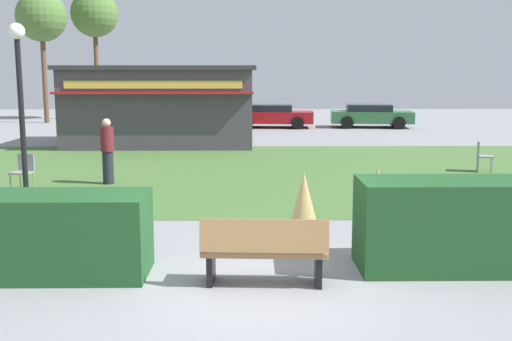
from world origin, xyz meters
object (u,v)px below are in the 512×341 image
Objects in this scene: parked_car_west_slot at (168,115)px; parked_car_east_slot at (371,115)px; park_bench at (264,251)px; cafe_chair_west at (482,154)px; trash_bin at (486,243)px; cafe_chair_east at (24,169)px; tree_left_bg at (94,15)px; person_strolling at (107,151)px; lamppost_mid at (20,90)px; parked_car_center_slot at (272,115)px; tree_right_bg at (41,17)px; food_kiosk at (162,105)px.

parked_car_west_slot is 0.97× the size of parked_car_east_slot.
cafe_chair_west is (6.55, 9.43, 0.05)m from park_bench.
trash_bin is 0.19× the size of parked_car_east_slot.
cafe_chair_east is 23.79m from tree_left_bg.
parked_car_west_slot is at bearing 139.00° from person_strolling.
parked_car_center_slot is (6.25, 18.18, -1.83)m from lamppost_mid.
tree_left_bg is at bearing 128.35° from cafe_chair_west.
parked_car_west_slot is (-0.54, 16.16, -0.22)m from person_strolling.
person_strolling is at bearing -170.15° from cafe_chair_west.
park_bench is 11.48m from cafe_chair_west.
lamppost_mid is at bearing -73.08° from tree_right_bg.
trash_bin is 0.94× the size of cafe_chair_east.
parked_car_west_slot is at bearing -23.79° from tree_right_bg.
cafe_chair_east is 0.21× the size of parked_car_west_slot.
tree_left_bg is at bearing 107.62° from park_bench.
tree_right_bg reaches higher than park_bench.
cafe_chair_east is at bearing 111.55° from lamppost_mid.
trash_bin is 0.94× the size of cafe_chair_west.
lamppost_mid reaches higher than food_kiosk.
trash_bin is 9.99m from person_strolling.
food_kiosk is at bearing 135.86° from person_strolling.
tree_left_bg is at bearing 151.00° from parked_car_center_slot.
park_bench is at bearing -16.28° from person_strolling.
tree_left_bg is (-12.61, 29.02, 5.84)m from trash_bin.
cafe_chair_west is (11.76, 3.82, -1.94)m from lamppost_mid.
park_bench is at bearing -124.76° from cafe_chair_west.
person_strolling is 0.22× the size of tree_left_bg.
food_kiosk is 1.77× the size of parked_car_west_slot.
parked_car_east_slot is (10.57, 0.00, 0.00)m from parked_car_west_slot.
lamppost_mid is 2.31× the size of person_strolling.
tree_right_bg reaches higher than cafe_chair_east.
person_strolling is 16.17m from parked_car_west_slot.
parked_car_center_slot reaches higher than cafe_chair_west.
person_strolling is (1.39, 2.02, -1.61)m from lamppost_mid.
lamppost_mid is at bearing -77.48° from person_strolling.
cafe_chair_east is 0.21× the size of parked_car_center_slot.
tree_right_bg is (-17.93, 3.24, 5.23)m from parked_car_east_slot.
person_strolling reaches higher than cafe_chair_west.
parked_car_east_slot is at bearing 105.29° from person_strolling.
food_kiosk is 8.82m from person_strolling.
lamppost_mid is 0.53× the size of tree_right_bg.
park_bench is 31.56m from tree_left_bg.
cafe_chair_east is 2.06m from person_strolling.
lamppost_mid is at bearing 132.87° from park_bench.
cafe_chair_west is at bearing -69.01° from parked_car_center_slot.
cafe_chair_west is at bearing 55.24° from park_bench.
person_strolling is at bearing -121.81° from parked_car_east_slot.
parked_car_center_slot is at bearing -14.26° from tree_right_bg.
tree_left_bg is (-9.39, 29.58, 5.78)m from park_bench.
cafe_chair_east is 20.75m from parked_car_east_slot.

